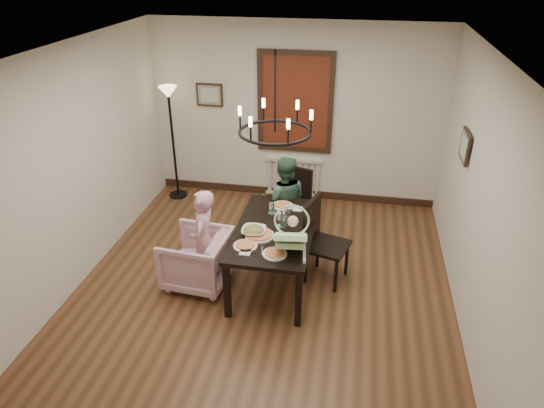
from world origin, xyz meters
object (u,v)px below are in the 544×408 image
(seated_man, at_px, (284,209))
(floor_lamp, at_px, (173,145))
(armchair, at_px, (197,259))
(baby_bouncer, at_px, (291,235))
(chair_far, at_px, (292,203))
(drinking_glass, at_px, (284,222))
(elderly_woman, at_px, (204,249))
(dining_table, at_px, (275,234))
(chair_right, at_px, (328,242))

(seated_man, distance_m, floor_lamp, 2.29)
(armchair, relative_size, baby_bouncer, 1.36)
(chair_far, distance_m, armchair, 1.70)
(chair_far, relative_size, floor_lamp, 0.53)
(chair_far, xyz_separation_m, drinking_glass, (0.06, -1.16, 0.36))
(elderly_woman, xyz_separation_m, baby_bouncer, (1.06, -0.17, 0.41))
(chair_far, xyz_separation_m, armchair, (-0.96, -1.40, -0.14))
(dining_table, relative_size, armchair, 2.13)
(dining_table, distance_m, chair_right, 0.66)
(elderly_woman, bearing_deg, chair_far, 144.67)
(chair_far, bearing_deg, armchair, -105.35)
(chair_far, relative_size, seated_man, 0.90)
(seated_man, relative_size, floor_lamp, 0.60)
(chair_far, bearing_deg, elderly_woman, -101.23)
(baby_bouncer, distance_m, floor_lamp, 3.31)
(armchair, bearing_deg, drinking_glass, 108.28)
(chair_right, relative_size, elderly_woman, 1.02)
(dining_table, bearing_deg, drinking_glass, 17.21)
(chair_right, height_order, baby_bouncer, baby_bouncer)
(chair_far, distance_m, seated_man, 0.30)
(elderly_woman, bearing_deg, chair_right, 100.84)
(dining_table, distance_m, armchair, 1.00)
(armchair, bearing_deg, chair_far, 150.60)
(chair_far, bearing_deg, baby_bouncer, -63.29)
(seated_man, bearing_deg, elderly_woman, 47.86)
(dining_table, relative_size, floor_lamp, 0.90)
(chair_far, distance_m, drinking_glass, 1.21)
(chair_far, relative_size, elderly_woman, 0.90)
(chair_far, relative_size, drinking_glass, 6.21)
(elderly_woman, bearing_deg, seated_man, 141.12)
(armchair, bearing_deg, dining_table, 107.84)
(drinking_glass, bearing_deg, dining_table, -162.74)
(chair_right, relative_size, baby_bouncer, 1.94)
(dining_table, xyz_separation_m, chair_far, (0.03, 1.19, -0.19))
(dining_table, distance_m, floor_lamp, 2.85)
(baby_bouncer, bearing_deg, seated_man, 95.28)
(seated_man, bearing_deg, baby_bouncer, 94.01)
(chair_far, distance_m, chair_right, 1.19)
(elderly_woman, bearing_deg, baby_bouncer, 75.93)
(chair_right, bearing_deg, seated_man, 57.94)
(armchair, xyz_separation_m, floor_lamp, (-1.08, 2.22, 0.56))
(dining_table, height_order, chair_far, chair_far)
(chair_far, distance_m, baby_bouncer, 1.68)
(chair_far, height_order, chair_right, chair_right)
(dining_table, relative_size, chair_right, 1.49)
(armchair, bearing_deg, floor_lamp, -148.95)
(elderly_woman, distance_m, baby_bouncer, 1.14)
(dining_table, xyz_separation_m, floor_lamp, (-2.01, 2.01, 0.23))
(elderly_woman, bearing_deg, floor_lamp, -157.04)
(armchair, distance_m, elderly_woman, 0.23)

